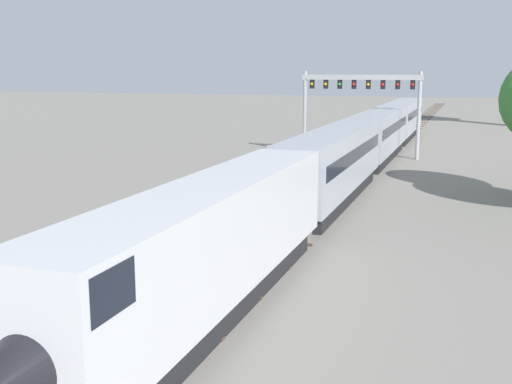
# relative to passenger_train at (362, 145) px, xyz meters

# --- Properties ---
(ground_plane) EXTENTS (400.00, 400.00, 0.00)m
(ground_plane) POSITION_rel_passenger_train_xyz_m (-2.00, -36.28, -2.60)
(ground_plane) COLOR gray
(track_main) EXTENTS (2.60, 200.00, 0.16)m
(track_main) POSITION_rel_passenger_train_xyz_m (0.00, 23.72, -2.54)
(track_main) COLOR slate
(track_main) RESTS_ON ground
(track_near) EXTENTS (2.60, 160.00, 0.16)m
(track_near) POSITION_rel_passenger_train_xyz_m (-5.50, 3.72, -2.54)
(track_near) COLOR slate
(track_near) RESTS_ON ground
(passenger_train) EXTENTS (3.04, 85.33, 4.80)m
(passenger_train) POSITION_rel_passenger_train_xyz_m (0.00, 0.00, 0.00)
(passenger_train) COLOR silver
(passenger_train) RESTS_ON ground
(signal_gantry) EXTENTS (12.10, 0.49, 8.59)m
(signal_gantry) POSITION_rel_passenger_train_xyz_m (-2.25, 11.82, 3.77)
(signal_gantry) COLOR #999BA0
(signal_gantry) RESTS_ON ground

